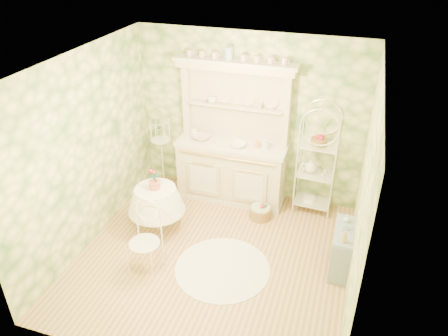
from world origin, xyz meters
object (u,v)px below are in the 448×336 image
(birdcage_stand, at_px, (162,149))
(floor_basket, at_px, (260,211))
(bakers_rack, at_px, (317,161))
(side_shelf, at_px, (342,251))
(kitchen_dresser, at_px, (232,135))
(cafe_chair, at_px, (144,242))
(round_table, at_px, (157,210))

(birdcage_stand, height_order, floor_basket, birdcage_stand)
(bakers_rack, height_order, side_shelf, bakers_rack)
(kitchen_dresser, height_order, floor_basket, kitchen_dresser)
(side_shelf, bearing_deg, cafe_chair, -164.86)
(cafe_chair, relative_size, floor_basket, 2.42)
(floor_basket, bearing_deg, round_table, -152.10)
(kitchen_dresser, distance_m, round_table, 1.62)
(bakers_rack, relative_size, floor_basket, 4.59)
(side_shelf, bearing_deg, bakers_rack, 109.80)
(kitchen_dresser, relative_size, round_table, 3.32)
(bakers_rack, distance_m, cafe_chair, 2.85)
(bakers_rack, xyz_separation_m, cafe_chair, (-1.89, -2.09, -0.42))
(bakers_rack, height_order, floor_basket, bakers_rack)
(bakers_rack, bearing_deg, floor_basket, -142.61)
(birdcage_stand, bearing_deg, round_table, -69.73)
(birdcage_stand, bearing_deg, cafe_chair, -71.74)
(side_shelf, xyz_separation_m, floor_basket, (-1.28, 0.76, -0.15))
(kitchen_dresser, relative_size, birdcage_stand, 1.55)
(kitchen_dresser, relative_size, side_shelf, 3.55)
(kitchen_dresser, relative_size, cafe_chair, 2.45)
(round_table, xyz_separation_m, cafe_chair, (0.24, -0.86, 0.12))
(round_table, relative_size, birdcage_stand, 0.47)
(floor_basket, bearing_deg, cafe_chair, -125.82)
(side_shelf, relative_size, cafe_chair, 0.69)
(side_shelf, relative_size, round_table, 0.94)
(bakers_rack, height_order, round_table, bakers_rack)
(bakers_rack, relative_size, side_shelf, 2.75)
(cafe_chair, bearing_deg, bakers_rack, 51.33)
(round_table, relative_size, cafe_chair, 0.74)
(kitchen_dresser, height_order, side_shelf, kitchen_dresser)
(bakers_rack, relative_size, cafe_chair, 1.90)
(floor_basket, bearing_deg, kitchen_dresser, 145.04)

